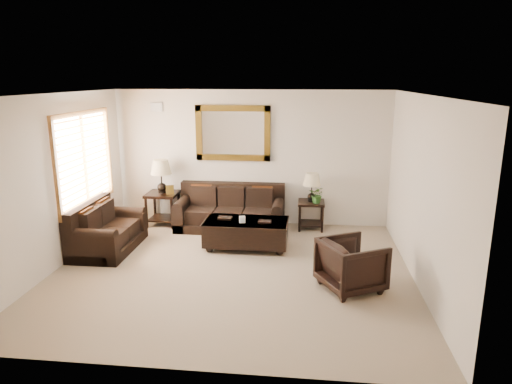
# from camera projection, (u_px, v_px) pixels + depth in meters

# --- Properties ---
(room) EXTENTS (5.51, 5.01, 2.71)m
(room) POSITION_uv_depth(u_px,v_px,m) (231.00, 187.00, 6.77)
(room) COLOR #8A735F
(room) RESTS_ON ground
(window) EXTENTS (0.07, 1.96, 1.66)m
(window) POSITION_uv_depth(u_px,v_px,m) (85.00, 160.00, 7.88)
(window) COLOR white
(window) RESTS_ON room
(mirror) EXTENTS (1.50, 0.06, 1.10)m
(mirror) POSITION_uv_depth(u_px,v_px,m) (233.00, 133.00, 9.07)
(mirror) COLOR #4A2F0E
(mirror) RESTS_ON room
(air_vent) EXTENTS (0.25, 0.02, 0.18)m
(air_vent) POSITION_uv_depth(u_px,v_px,m) (157.00, 107.00, 9.12)
(air_vent) COLOR #999999
(air_vent) RESTS_ON room
(sofa) EXTENTS (2.11, 0.91, 0.86)m
(sofa) POSITION_uv_depth(u_px,v_px,m) (231.00, 213.00, 9.07)
(sofa) COLOR black
(sofa) RESTS_ON room
(loveseat) EXTENTS (0.89, 1.50, 0.84)m
(loveseat) POSITION_uv_depth(u_px,v_px,m) (105.00, 233.00, 7.92)
(loveseat) COLOR black
(loveseat) RESTS_ON room
(end_table_left) EXTENTS (0.61, 0.61, 1.34)m
(end_table_left) POSITION_uv_depth(u_px,v_px,m) (162.00, 183.00, 9.15)
(end_table_left) COLOR black
(end_table_left) RESTS_ON room
(end_table_right) EXTENTS (0.51, 0.51, 1.13)m
(end_table_right) POSITION_uv_depth(u_px,v_px,m) (312.00, 193.00, 8.92)
(end_table_right) COLOR black
(end_table_right) RESTS_ON room
(coffee_table) EXTENTS (1.47, 0.80, 0.62)m
(coffee_table) POSITION_uv_depth(u_px,v_px,m) (246.00, 231.00, 8.01)
(coffee_table) COLOR black
(coffee_table) RESTS_ON room
(armchair) EXTENTS (1.01, 1.03, 0.80)m
(armchair) POSITION_uv_depth(u_px,v_px,m) (352.00, 263.00, 6.42)
(armchair) COLOR black
(armchair) RESTS_ON floor
(potted_plant) EXTENTS (0.38, 0.41, 0.26)m
(potted_plant) POSITION_uv_depth(u_px,v_px,m) (317.00, 196.00, 8.83)
(potted_plant) COLOR #29531C
(potted_plant) RESTS_ON end_table_right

